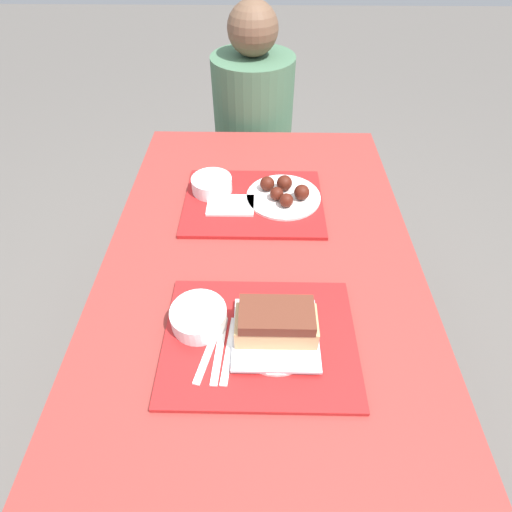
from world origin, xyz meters
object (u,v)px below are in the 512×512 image
at_px(tray_far, 253,202).
at_px(person_seated_across, 253,109).
at_px(bowl_coleslaw_near, 199,316).
at_px(bowl_coleslaw_far, 212,184).
at_px(wings_plate_far, 284,193).
at_px(tray_near, 260,340).
at_px(brisket_sandwich_plate, 276,327).

distance_m(tray_far, person_seated_across, 0.68).
xyz_separation_m(bowl_coleslaw_near, bowl_coleslaw_far, (-0.02, 0.52, 0.00)).
distance_m(tray_far, bowl_coleslaw_far, 0.15).
bearing_deg(wings_plate_far, tray_near, -97.52).
xyz_separation_m(tray_far, bowl_coleslaw_near, (-0.11, -0.47, 0.03)).
bearing_deg(tray_far, person_seated_across, 91.36).
xyz_separation_m(bowl_coleslaw_far, wings_plate_far, (0.23, -0.03, -0.01)).
xyz_separation_m(tray_near, tray_far, (-0.03, 0.51, 0.00)).
bearing_deg(tray_near, tray_far, 92.88).
distance_m(wings_plate_far, person_seated_across, 0.68).
relative_size(brisket_sandwich_plate, wings_plate_far, 0.84).
distance_m(brisket_sandwich_plate, person_seated_across, 1.19).
distance_m(bowl_coleslaw_far, person_seated_across, 0.64).
bearing_deg(tray_far, brisket_sandwich_plate, -83.14).
distance_m(tray_near, brisket_sandwich_plate, 0.06).
xyz_separation_m(tray_near, wings_plate_far, (0.07, 0.53, 0.02)).
bearing_deg(person_seated_across, tray_near, -87.99).
distance_m(tray_near, tray_far, 0.51).
relative_size(tray_far, bowl_coleslaw_near, 3.36).
relative_size(wings_plate_far, person_seated_across, 0.33).
xyz_separation_m(bowl_coleslaw_near, brisket_sandwich_plate, (0.18, -0.04, 0.01)).
xyz_separation_m(brisket_sandwich_plate, bowl_coleslaw_far, (-0.20, 0.56, -0.01)).
height_order(bowl_coleslaw_near, brisket_sandwich_plate, brisket_sandwich_plate).
relative_size(bowl_coleslaw_far, wings_plate_far, 0.55).
bearing_deg(bowl_coleslaw_far, wings_plate_far, -8.61).
height_order(tray_far, bowl_coleslaw_near, bowl_coleslaw_near).
relative_size(brisket_sandwich_plate, person_seated_across, 0.27).
distance_m(bowl_coleslaw_far, wings_plate_far, 0.23).
bearing_deg(bowl_coleslaw_near, tray_far, 76.20).
bearing_deg(wings_plate_far, bowl_coleslaw_near, -113.37).
height_order(bowl_coleslaw_near, person_seated_across, person_seated_across).
bearing_deg(tray_far, wings_plate_far, 10.53).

